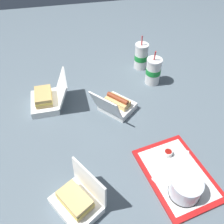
# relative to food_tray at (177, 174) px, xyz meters

# --- Properties ---
(ground_plane) EXTENTS (3.20, 3.20, 0.00)m
(ground_plane) POSITION_rel_food_tray_xyz_m (-0.41, -0.23, -0.01)
(ground_plane) COLOR slate
(food_tray) EXTENTS (0.41, 0.32, 0.01)m
(food_tray) POSITION_rel_food_tray_xyz_m (0.00, 0.00, 0.00)
(food_tray) COLOR red
(food_tray) RESTS_ON ground_plane
(cake_container) EXTENTS (0.13, 0.13, 0.08)m
(cake_container) POSITION_rel_food_tray_xyz_m (0.09, -0.01, 0.05)
(cake_container) COLOR black
(cake_container) RESTS_ON food_tray
(ketchup_cup) EXTENTS (0.04, 0.04, 0.02)m
(ketchup_cup) POSITION_rel_food_tray_xyz_m (-0.10, -0.00, 0.02)
(ketchup_cup) COLOR white
(ketchup_cup) RESTS_ON food_tray
(napkin_stack) EXTENTS (0.13, 0.13, 0.00)m
(napkin_stack) POSITION_rel_food_tray_xyz_m (0.03, -0.05, 0.01)
(napkin_stack) COLOR white
(napkin_stack) RESTS_ON food_tray
(plastic_fork) EXTENTS (0.11, 0.05, 0.00)m
(plastic_fork) POSITION_rel_food_tray_xyz_m (-0.05, 0.08, 0.01)
(plastic_fork) COLOR white
(plastic_fork) RESTS_ON food_tray
(clamshell_hotdog_center) EXTENTS (0.26, 0.27, 0.17)m
(clamshell_hotdog_center) POSITION_rel_food_tray_xyz_m (-0.45, -0.17, 0.03)
(clamshell_hotdog_center) COLOR white
(clamshell_hotdog_center) RESTS_ON ground_plane
(clamshell_sandwich_back) EXTENTS (0.24, 0.22, 0.18)m
(clamshell_sandwich_back) POSITION_rel_food_tray_xyz_m (0.05, -0.44, 0.04)
(clamshell_sandwich_back) COLOR white
(clamshell_sandwich_back) RESTS_ON ground_plane
(clamshell_sandwich_corner) EXTENTS (0.20, 0.21, 0.18)m
(clamshell_sandwich_corner) POSITION_rel_food_tray_xyz_m (-0.58, -0.54, 0.04)
(clamshell_sandwich_corner) COLOR white
(clamshell_sandwich_corner) RESTS_ON ground_plane
(soda_cup_back) EXTENTS (0.09, 0.09, 0.23)m
(soda_cup_back) POSITION_rel_food_tray_xyz_m (-0.65, 0.10, 0.08)
(soda_cup_back) COLOR white
(soda_cup_back) RESTS_ON ground_plane
(soda_cup_right) EXTENTS (0.09, 0.09, 0.23)m
(soda_cup_right) POSITION_rel_food_tray_xyz_m (-0.83, 0.08, 0.08)
(soda_cup_right) COLOR white
(soda_cup_right) RESTS_ON ground_plane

